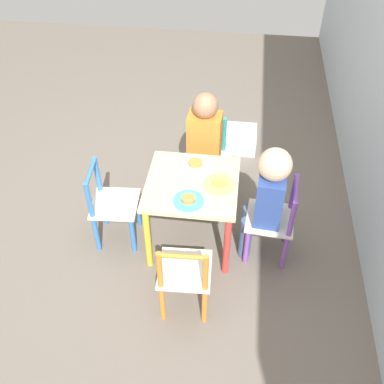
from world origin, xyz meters
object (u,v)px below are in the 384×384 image
plate_back (219,184)px  plate_right (188,200)px  chair_blue (111,206)px  kids_table (192,194)px  storage_bin (238,139)px  chair_teal (205,159)px  child_left (204,141)px  child_back (267,194)px  plate_left (195,164)px  chair_purple (274,221)px  chair_orange (185,276)px

plate_back → plate_right: (0.15, -0.15, 0.00)m
chair_blue → plate_back: (-0.03, 0.61, 0.21)m
kids_table → chair_blue: bearing=-85.9°
kids_table → storage_bin: kids_table is taller
chair_teal → plate_right: bearing=-89.2°
kids_table → chair_blue: 0.48m
storage_bin → chair_teal: bearing=-21.5°
kids_table → chair_teal: size_ratio=0.95×
chair_blue → child_left: size_ratio=0.69×
chair_teal → chair_blue: bearing=-131.4°
kids_table → chair_blue: size_ratio=0.95×
child_back → plate_left: (-0.18, -0.40, 0.02)m
kids_table → chair_purple: 0.48m
chair_blue → storage_bin: bearing=-38.4°
chair_orange → plate_right: chair_orange is taller
chair_purple → chair_blue: 0.93m
plate_back → chair_teal: bearing=-165.4°
chair_blue → storage_bin: (-1.01, 0.69, -0.20)m
plate_right → kids_table: bearing=180.0°
child_back → storage_bin: child_back is taller
plate_back → plate_left: 0.21m
kids_table → child_left: (-0.40, 0.02, 0.07)m
child_back → chair_blue: bearing=-85.4°
storage_bin → kids_table: bearing=-13.2°
child_back → plate_right: bearing=-69.5°
kids_table → chair_blue: (0.03, -0.46, -0.12)m
chair_orange → storage_bin: (-1.44, 0.21, -0.20)m
chair_purple → storage_bin: size_ratio=1.89×
chair_orange → chair_blue: size_ratio=1.00×
plate_left → chair_purple: bearing=68.4°
plate_right → plate_back: bearing=135.0°
chair_orange → chair_purple: bearing=-138.6°
chair_purple → chair_teal: size_ratio=1.00×
plate_left → storage_bin: plate_left is taller
kids_table → child_left: 0.41m
chair_purple → child_back: 0.21m
storage_bin → chair_orange: bearing=-8.2°
chair_purple → plate_left: 0.54m
kids_table → chair_purple: bearing=85.5°
chair_teal → chair_orange: bearing=-87.0°
chair_purple → chair_teal: same height
plate_back → plate_right: 0.21m
child_back → child_left: size_ratio=0.98×
storage_bin → chair_blue: bearing=-34.4°
plate_left → chair_orange: bearing=2.0°
chair_purple → child_back: child_back is taller
child_back → kids_table: bearing=-90.0°
child_back → storage_bin: size_ratio=2.68×
plate_right → chair_teal: bearing=177.5°
chair_teal → chair_orange: size_ratio=1.00×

